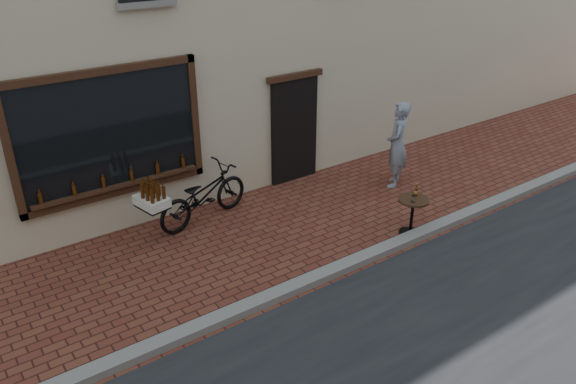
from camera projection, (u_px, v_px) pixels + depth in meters
ground at (324, 287)px, 8.62m from camera, size 90.00×90.00×0.00m
kerb at (316, 278)px, 8.74m from camera, size 90.00×0.25×0.12m
cargo_bicycle at (201, 195)px, 10.25m from camera, size 2.35×1.10×1.11m
bistro_table at (413, 209)px, 9.84m from camera, size 0.54×0.54×0.93m
pedestrian at (397, 145)px, 11.47m from camera, size 0.78×0.76×1.81m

